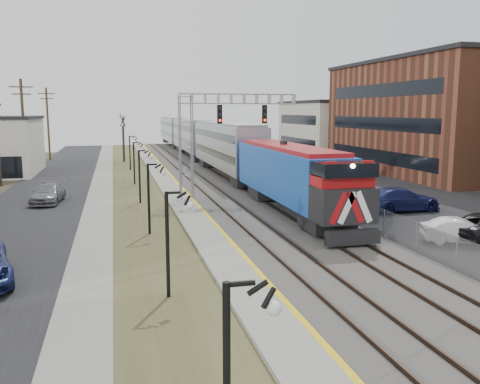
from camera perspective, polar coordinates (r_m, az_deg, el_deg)
name	(u,v)px	position (r m, az deg, el deg)	size (l,w,h in m)	color
street_west	(46,193)	(45.90, -20.97, -0.07)	(7.00, 120.00, 0.04)	black
sidewalk	(101,190)	(45.55, -15.35, 0.17)	(2.00, 120.00, 0.08)	gray
grass_median	(136,189)	(45.57, -11.58, 0.30)	(4.00, 120.00, 0.06)	#464726
platform	(170,187)	(45.77, -7.83, 0.56)	(2.00, 120.00, 0.24)	gray
ballast_bed	(225,185)	(46.56, -1.70, 0.76)	(8.00, 120.00, 0.20)	#595651
parking_lot	(345,182)	(50.47, 11.74, 1.13)	(16.00, 120.00, 0.04)	black
platform_edge	(180,185)	(45.85, -6.74, 0.75)	(0.24, 120.00, 0.01)	gold
track_near	(203,184)	(46.16, -4.13, 0.88)	(1.58, 120.00, 0.15)	#2D2119
track_far	(241,183)	(46.87, 0.09, 1.03)	(1.58, 120.00, 0.15)	#2D2119
train	(201,141)	(67.74, -4.38, 5.75)	(3.00, 85.85, 5.33)	#154BAE
signal_gantry	(208,128)	(38.67, -3.57, 7.21)	(9.00, 1.07, 8.15)	gray
lampposts	(148,199)	(28.77, -10.25, -0.76)	(0.14, 62.14, 4.00)	black
fence	(269,176)	(47.52, 3.25, 1.77)	(0.04, 120.00, 1.60)	gray
bare_trees	(36,157)	(49.59, -21.94, 3.64)	(12.30, 42.30, 5.95)	#382D23
car_lot_b	(461,232)	(28.80, 23.54, -4.12)	(1.37, 3.92, 1.29)	white
car_lot_d	(400,200)	(36.51, 17.53, -0.85)	(2.27, 5.58, 1.62)	navy
car_lot_e	(329,180)	(46.21, 9.96, 1.29)	(1.61, 4.00, 1.36)	slate
car_lot_f	(321,174)	(50.24, 9.07, 2.04)	(1.65, 4.73, 1.56)	#0E481C
car_street_b	(48,194)	(40.58, -20.76, -0.21)	(1.96, 4.83, 1.40)	slate
car_lot_g	(277,166)	(57.86, 4.14, 2.98)	(1.50, 4.30, 1.42)	silver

